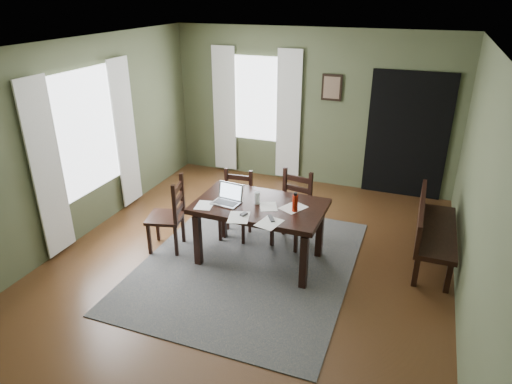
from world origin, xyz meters
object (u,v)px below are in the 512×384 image
at_px(chair_end, 169,215).
at_px(chair_back_right, 292,210).
at_px(chair_back_left, 236,206).
at_px(water_bottle, 295,203).
at_px(bench, 431,226).
at_px(laptop, 228,198).
at_px(dining_table, 260,211).

height_order(chair_end, chair_back_right, chair_end).
relative_size(chair_back_left, chair_back_right, 0.93).
bearing_deg(chair_back_left, water_bottle, -33.90).
xyz_separation_m(chair_end, bench, (3.27, 0.91, -0.00)).
bearing_deg(chair_back_right, chair_back_left, -163.84).
relative_size(chair_end, chair_back_left, 1.08).
relative_size(laptop, water_bottle, 1.52).
bearing_deg(chair_back_left, dining_table, -48.61).
bearing_deg(water_bottle, bench, 26.86).
bearing_deg(bench, chair_back_right, 95.19).
xyz_separation_m(chair_end, chair_back_right, (1.48, 0.75, -0.00)).
relative_size(dining_table, water_bottle, 6.65).
bearing_deg(chair_end, bench, 91.42).
relative_size(chair_end, chair_back_right, 1.01).
distance_m(chair_end, chair_back_right, 1.66).
bearing_deg(chair_back_right, chair_end, -144.00).
relative_size(chair_back_right, water_bottle, 4.19).
bearing_deg(water_bottle, chair_end, -176.10).
height_order(chair_end, chair_back_left, chair_end).
bearing_deg(bench, laptop, 109.22).
xyz_separation_m(dining_table, water_bottle, (0.46, -0.04, 0.21)).
height_order(chair_back_left, chair_back_right, chair_back_right).
xyz_separation_m(bench, laptop, (-2.43, -0.85, 0.37)).
distance_m(bench, water_bottle, 1.82).
bearing_deg(bench, dining_table, 110.50).
distance_m(chair_back_right, water_bottle, 0.79).
relative_size(bench, laptop, 4.02).
bearing_deg(laptop, bench, 26.32).
relative_size(chair_back_right, bench, 0.69).
distance_m(chair_end, water_bottle, 1.75).
bearing_deg(dining_table, chair_end, -172.26).
xyz_separation_m(dining_table, chair_back_right, (0.25, 0.60, -0.21)).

